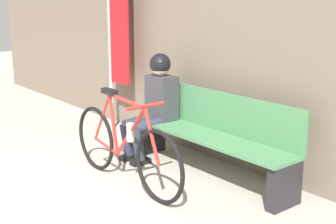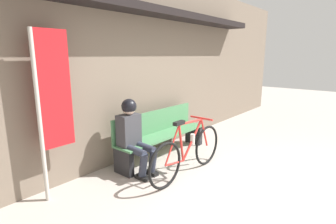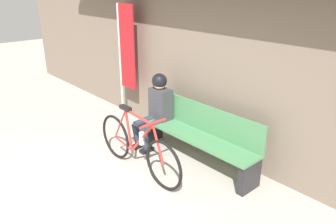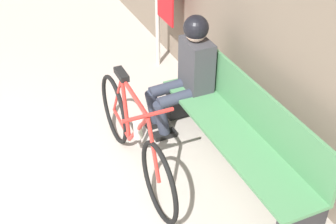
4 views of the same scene
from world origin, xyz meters
name	(u,v)px [view 2 (image 2 of 4)]	position (x,y,z in m)	size (l,w,h in m)	color
ground_plane	(283,203)	(0.00, 0.00, 0.00)	(24.00, 24.00, 0.00)	#ADA399
storefront_wall	(135,62)	(0.00, 2.58, 1.66)	(12.00, 0.56, 3.20)	#756656
park_bench_near	(161,135)	(0.21, 2.18, 0.40)	(1.98, 0.42, 0.82)	#477F51
bicycle	(188,152)	(-0.12, 1.35, 0.37)	(1.72, 0.40, 0.89)	black
person_seated	(133,131)	(-0.57, 2.07, 0.66)	(0.34, 0.59, 1.15)	#2D3342
banner_pole	(51,99)	(-1.68, 2.29, 1.27)	(0.45, 0.05, 2.09)	#B7B2A8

